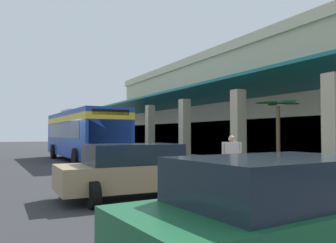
{
  "coord_description": "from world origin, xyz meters",
  "views": [
    {
      "loc": [
        18.46,
        -4.17,
        1.76
      ],
      "look_at": [
        0.92,
        4.88,
        2.44
      ],
      "focal_mm": 36.83,
      "sensor_mm": 36.0,
      "label": 1
    }
  ],
  "objects": [
    {
      "name": "ground",
      "position": [
        0.0,
        8.0,
        0.0
      ],
      "size": [
        120.0,
        120.0,
        0.0
      ],
      "primitive_type": "plane",
      "color": "#2D2D30"
    },
    {
      "name": "curb_strip",
      "position": [
        -2.4,
        5.05,
        0.06
      ],
      "size": [
        37.09,
        0.5,
        0.12
      ],
      "primitive_type": "cube",
      "color": "#9E998E",
      "rests_on": "ground"
    },
    {
      "name": "plaza_building",
      "position": [
        -2.4,
        14.68,
        3.81
      ],
      "size": [
        31.21,
        14.17,
        7.62
      ],
      "color": "#C6B793",
      "rests_on": "ground"
    },
    {
      "name": "transit_bus",
      "position": [
        -3.58,
        1.08,
        1.85
      ],
      "size": [
        11.24,
        2.94,
        3.34
      ],
      "color": "#193D9E",
      "rests_on": "ground"
    },
    {
      "name": "parked_sedan_tan",
      "position": [
        9.61,
        -0.54,
        0.75
      ],
      "size": [
        2.5,
        4.44,
        1.47
      ],
      "color": "#9E845B",
      "rests_on": "ground"
    },
    {
      "name": "parked_sedan_green",
      "position": [
        15.29,
        -0.89,
        0.75
      ],
      "size": [
        2.66,
        4.52,
        1.47
      ],
      "color": "#195933",
      "rests_on": "ground"
    },
    {
      "name": "pedestrian",
      "position": [
        8.99,
        3.18,
        0.95
      ],
      "size": [
        0.52,
        0.52,
        1.69
      ],
      "color": "#38383D",
      "rests_on": "ground"
    },
    {
      "name": "potted_palm",
      "position": [
        7.59,
        6.73,
        0.9
      ],
      "size": [
        1.94,
        1.75,
        3.19
      ],
      "color": "#4C4742",
      "rests_on": "ground"
    }
  ]
}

